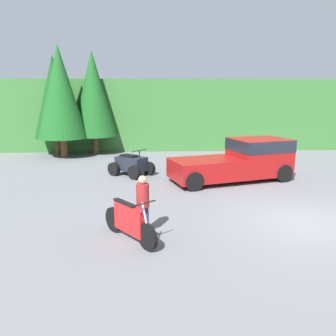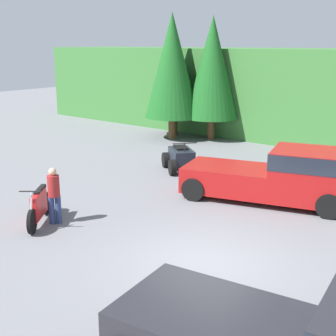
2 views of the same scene
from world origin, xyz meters
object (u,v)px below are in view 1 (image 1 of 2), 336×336
pickup_truck_red (242,159)px  quad_atv (131,165)px  rider_person (143,203)px  dirt_bike (129,222)px

pickup_truck_red → quad_atv: (-4.94, 1.14, -0.46)m
pickup_truck_red → rider_person: 7.15m
pickup_truck_red → dirt_bike: bearing=-143.3°
dirt_bike → rider_person: (0.35, 0.28, 0.40)m
quad_atv → rider_person: 6.96m
dirt_bike → rider_person: size_ratio=1.08×
rider_person → dirt_bike: bearing=-98.0°
dirt_bike → rider_person: bearing=90.4°
dirt_bike → quad_atv: 7.20m
pickup_truck_red → rider_person: (-4.23, -5.77, -0.05)m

